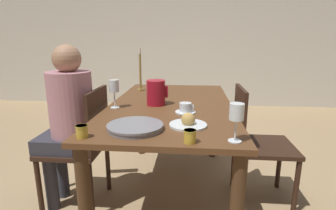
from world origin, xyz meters
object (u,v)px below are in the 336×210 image
chair_person_side (83,144)px  wine_glass_juice (236,114)px  serving_tray (135,127)px  red_pitcher (156,92)px  teacup_near_person (186,108)px  chair_opposite (255,141)px  teacup_across (160,93)px  bread_plate (188,122)px  jam_jar_amber (82,131)px  wine_glass_water (114,87)px  jam_jar_red (190,136)px  person_seated (67,114)px  candlestick_tall (140,74)px

chair_person_side → wine_glass_juice: (0.99, -0.55, 0.41)m
wine_glass_juice → serving_tray: wine_glass_juice is taller
red_pitcher → teacup_near_person: 0.30m
chair_person_side → chair_opposite: same height
wine_glass_juice → teacup_across: bearing=116.5°
chair_person_side → teacup_near_person: size_ratio=6.56×
red_pitcher → teacup_across: size_ratio=1.36×
bread_plate → serving_tray: bearing=-163.1°
teacup_near_person → jam_jar_amber: size_ratio=2.15×
chair_person_side → wine_glass_water: wine_glass_water is taller
jam_jar_amber → wine_glass_juice: bearing=1.4°
jam_jar_red → red_pitcher: bearing=109.9°
bread_plate → jam_jar_red: size_ratio=3.34×
jam_jar_red → person_seated: bearing=147.0°
chair_opposite → red_pitcher: size_ratio=4.83×
chair_person_side → chair_opposite: bearing=-82.7°
person_seated → jam_jar_amber: bearing=-147.8°
chair_opposite → red_pitcher: red_pitcher is taller
chair_person_side → serving_tray: (0.49, -0.42, 0.29)m
chair_opposite → jam_jar_amber: bearing=-54.3°
person_seated → wine_glass_water: size_ratio=6.04×
person_seated → wine_glass_juice: size_ratio=6.45×
chair_opposite → candlestick_tall: size_ratio=2.28×
person_seated → red_pitcher: bearing=-77.2°
person_seated → teacup_near_person: 0.84m
wine_glass_water → jam_jar_red: 0.80m
chair_person_side → red_pitcher: 0.65m
bread_plate → jam_jar_amber: bearing=-156.3°
candlestick_tall → wine_glass_water: bearing=-95.1°
chair_person_side → person_seated: bearing=101.3°
jam_jar_amber → jam_jar_red: bearing=-1.8°
serving_tray → chair_person_side: bearing=139.2°
candlestick_tall → wine_glass_juice: bearing=-60.3°
chair_opposite → red_pitcher: (-0.74, -0.04, 0.37)m
teacup_near_person → serving_tray: 0.44m
serving_tray → wine_glass_water: bearing=118.7°
jam_jar_amber → teacup_across: bearing=74.8°
jam_jar_red → jam_jar_amber: bearing=178.2°
red_pitcher → teacup_near_person: red_pitcher is taller
jam_jar_amber → chair_opposite: bearing=35.7°
wine_glass_juice → jam_jar_amber: bearing=-178.6°
serving_tray → jam_jar_amber: (-0.23, -0.14, 0.02)m
person_seated → jam_jar_amber: (0.34, -0.55, 0.08)m
teacup_across → wine_glass_water: bearing=-124.2°
chair_person_side → teacup_near_person: bearing=-95.3°
bread_plate → wine_glass_juice: bearing=-42.8°
red_pitcher → jam_jar_red: (0.25, -0.70, -0.06)m
person_seated → bread_plate: (0.85, -0.32, 0.07)m
bread_plate → teacup_near_person: bearing=94.6°
chair_person_side → teacup_near_person: chair_person_side is taller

